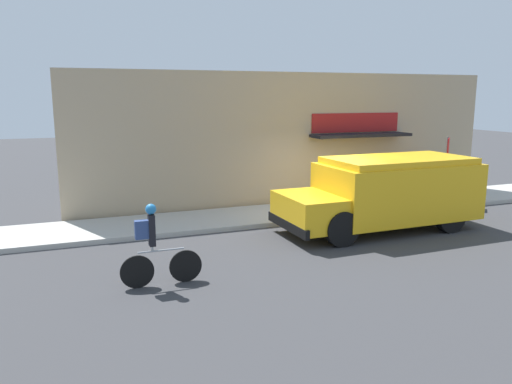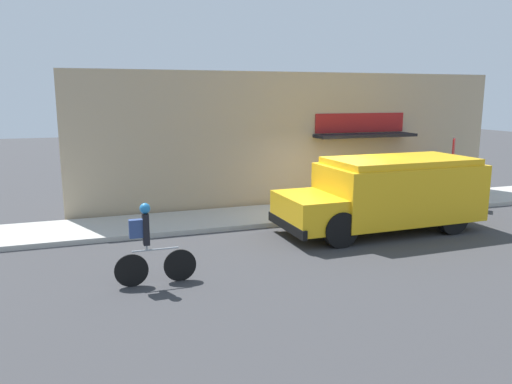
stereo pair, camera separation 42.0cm
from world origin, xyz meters
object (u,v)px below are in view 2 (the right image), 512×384
object	(u,v)px
school_bus	(387,192)
cyclist	(149,246)
trash_bin	(404,187)
stop_sign_post	(452,159)

from	to	relation	value
school_bus	cyclist	xyz separation A→B (m)	(-6.75, -1.97, -0.27)
cyclist	trash_bin	xyz separation A→B (m)	(9.25, 4.65, -0.19)
trash_bin	stop_sign_post	bearing A→B (deg)	-27.86
school_bus	stop_sign_post	xyz separation A→B (m)	(3.83, 1.97, 0.54)
cyclist	stop_sign_post	size ratio (longest dim) A/B	0.76
school_bus	stop_sign_post	distance (m)	4.34
school_bus	cyclist	distance (m)	7.04
stop_sign_post	trash_bin	size ratio (longest dim) A/B	2.33
school_bus	cyclist	world-z (taller)	school_bus
school_bus	stop_sign_post	world-z (taller)	stop_sign_post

